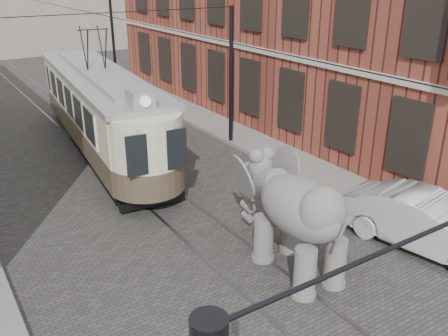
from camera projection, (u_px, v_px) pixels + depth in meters
ground at (198, 228)px, 14.98m from camera, size 120.00×120.00×0.00m
tram_rails at (198, 228)px, 14.98m from camera, size 1.54×80.00×0.02m
sidewalk_right at (338, 183)px, 17.97m from camera, size 2.00×60.00×0.15m
catenary at (123, 100)px, 17.62m from camera, size 11.00×30.20×6.00m
tram at (99, 92)px, 20.52m from camera, size 4.00×13.27×5.18m
elephant at (299, 223)px, 12.31m from camera, size 2.99×4.94×2.90m
parked_car at (427, 223)px, 13.65m from camera, size 2.70×5.10×1.60m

